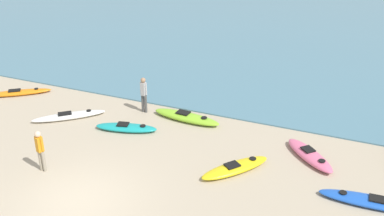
% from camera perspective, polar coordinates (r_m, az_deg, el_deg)
% --- Properties ---
extents(ground_plane, '(400.00, 400.00, 0.00)m').
position_cam_1_polar(ground_plane, '(15.58, -14.15, -11.39)').
color(ground_plane, tan).
extents(kayak_on_sand_0, '(3.25, 1.03, 0.38)m').
position_cam_1_polar(kayak_on_sand_0, '(20.00, -0.72, -1.15)').
color(kayak_on_sand_0, '#8CCC2D').
rests_on(kayak_on_sand_0, ground_plane).
extents(kayak_on_sand_1, '(2.38, 2.38, 0.38)m').
position_cam_1_polar(kayak_on_sand_1, '(17.76, 14.70, -5.80)').
color(kayak_on_sand_1, '#E5668C').
rests_on(kayak_on_sand_1, ground_plane).
extents(kayak_on_sand_2, '(2.90, 2.37, 0.29)m').
position_cam_1_polar(kayak_on_sand_2, '(24.20, -21.20, 1.83)').
color(kayak_on_sand_2, orange).
rests_on(kayak_on_sand_2, ground_plane).
extents(kayak_on_sand_3, '(2.31, 2.70, 0.33)m').
position_cam_1_polar(kayak_on_sand_3, '(16.57, 5.51, -7.55)').
color(kayak_on_sand_3, yellow).
rests_on(kayak_on_sand_3, ground_plane).
extents(kayak_on_sand_4, '(2.85, 2.59, 0.31)m').
position_cam_1_polar(kayak_on_sand_4, '(20.93, -15.37, -0.97)').
color(kayak_on_sand_4, white).
rests_on(kayak_on_sand_4, ground_plane).
extents(kayak_on_sand_5, '(2.75, 1.36, 0.32)m').
position_cam_1_polar(kayak_on_sand_5, '(19.38, -8.35, -2.47)').
color(kayak_on_sand_5, teal).
rests_on(kayak_on_sand_5, ground_plane).
extents(kayak_on_sand_6, '(3.47, 0.90, 0.30)m').
position_cam_1_polar(kayak_on_sand_6, '(16.01, 21.99, -10.97)').
color(kayak_on_sand_6, blue).
rests_on(kayak_on_sand_6, ground_plane).
extents(person_near_foreground, '(0.33, 0.27, 1.63)m').
position_cam_1_polar(person_near_foreground, '(17.00, -18.74, -4.89)').
color(person_near_foreground, gray).
rests_on(person_near_foreground, ground_plane).
extents(person_near_waterline, '(0.34, 0.24, 1.70)m').
position_cam_1_polar(person_near_waterline, '(20.56, -6.15, 1.95)').
color(person_near_waterline, '#4C4C4C').
rests_on(person_near_waterline, ground_plane).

